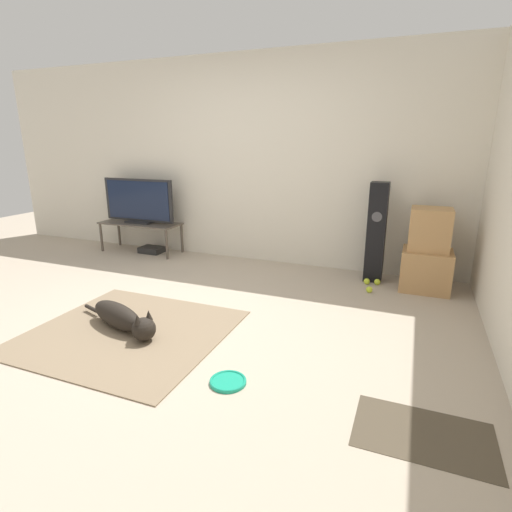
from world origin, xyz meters
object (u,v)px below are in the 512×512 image
Objects in this scene: dog at (123,318)px; game_console at (152,250)px; tennis_ball_loose_on_carpet at (369,289)px; frisbee at (228,381)px; tennis_ball_near_speaker at (367,281)px; tv_stand at (140,226)px; floor_speaker at (376,233)px; cardboard_box_upper at (430,229)px; cardboard_box_lower at (426,270)px; tv at (139,201)px; tennis_ball_by_boxes at (377,282)px.

game_console is (-1.26, 2.12, -0.07)m from dog.
dog is at bearing -137.20° from tennis_ball_loose_on_carpet.
tennis_ball_near_speaker is at bearing 74.90° from frisbee.
dog is 0.83× the size of tv_stand.
floor_speaker is 3.45× the size of game_console.
floor_speaker is at bearing 49.39° from dog.
tennis_ball_near_speaker is (-0.58, -0.09, -0.61)m from cardboard_box_upper.
cardboard_box_upper is (-0.01, 0.02, 0.43)m from cardboard_box_lower.
cardboard_box_lower reaches higher than tennis_ball_loose_on_carpet.
floor_speaker is at bearing -0.57° from tv.
game_console reaches higher than tennis_ball_by_boxes.
tv_stand is (-3.72, 0.11, -0.27)m from cardboard_box_upper.
tv_stand is at bearing 135.90° from frisbee.
floor_speaker is 0.67m from tennis_ball_loose_on_carpet.
game_console is (-2.99, 0.21, 0.01)m from tennis_ball_near_speaker.
tv_stand is 3.17m from tennis_ball_near_speaker.
tv is (-3.19, 0.03, 0.17)m from floor_speaker.
tennis_ball_by_boxes is 0.21× the size of game_console.
floor_speaker is (1.78, 2.08, 0.44)m from dog.
game_console reaches higher than tennis_ball_near_speaker.
game_console is (-3.05, 0.46, 0.01)m from tennis_ball_loose_on_carpet.
cardboard_box_lower is (1.19, 2.33, 0.20)m from frisbee.
cardboard_box_upper reaches higher than dog.
cardboard_box_lower is at bearing -71.89° from cardboard_box_upper.
frisbee is 3.55m from tv_stand.
game_console is at bearing 134.01° from frisbee.
frisbee is at bearing -44.13° from tv.
dog reaches higher than tennis_ball_loose_on_carpet.
cardboard_box_upper is (1.19, 2.35, 0.63)m from frisbee.
frisbee is 0.76× the size of game_console.
tv is at bearing 90.00° from tv_stand.
floor_speaker reaches higher than tennis_ball_by_boxes.
tennis_ball_by_boxes is (-0.47, -0.05, -0.18)m from cardboard_box_lower.
tennis_ball_by_boxes and tennis_ball_near_speaker have the same top height.
cardboard_box_upper is at bearing 7.87° from tennis_ball_by_boxes.
floor_speaker is 16.71× the size of tennis_ball_loose_on_carpet.
cardboard_box_upper is 0.85m from tennis_ball_near_speaker.
cardboard_box_lower is 3.73m from tv_stand.
dog is 2.68m from tennis_ball_by_boxes.
tv is 3.41× the size of game_console.
frisbee is at bearing -117.06° from cardboard_box_lower.
tv_stand reaches higher than tennis_ball_loose_on_carpet.
cardboard_box_upper is 0.87m from tennis_ball_loose_on_carpet.
cardboard_box_lower is 7.50× the size of tennis_ball_near_speaker.
cardboard_box_upper is 0.40× the size of floor_speaker.
tv reaches higher than frisbee.
tv_stand is at bearing -90.00° from tv.
frisbee is 3.60m from tv.
dog is 3.10m from cardboard_box_upper.
dog is at bearing -133.70° from tennis_ball_by_boxes.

